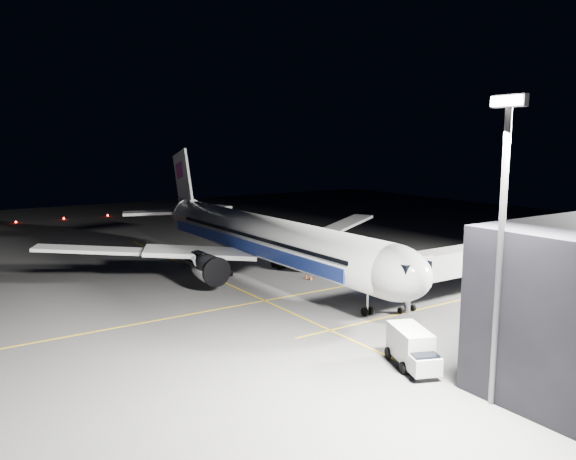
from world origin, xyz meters
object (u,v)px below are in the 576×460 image
at_px(safety_cone_c, 310,277).
at_px(airliner, 260,237).
at_px(floodlight_mast_south, 502,225).
at_px(service_truck, 413,348).
at_px(safety_cone_a, 306,276).
at_px(jet_bridge, 493,255).
at_px(baggage_tug, 302,250).
at_px(safety_cone_b, 348,274).

bearing_deg(safety_cone_c, airliner, -146.69).
bearing_deg(floodlight_mast_south, service_truck, 179.50).
xyz_separation_m(safety_cone_a, safety_cone_c, (1.02, 0.00, 0.07)).
bearing_deg(jet_bridge, floodlight_mast_south, -53.21).
xyz_separation_m(jet_bridge, safety_cone_a, (-18.01, -14.06, -4.32)).
relative_size(service_truck, baggage_tug, 2.85).
bearing_deg(baggage_tug, safety_cone_a, -39.29).
bearing_deg(floodlight_mast_south, safety_cone_b, 155.44).
relative_size(service_truck, safety_cone_a, 12.35).
relative_size(safety_cone_b, safety_cone_c, 0.80).
height_order(service_truck, baggage_tug, service_truck).
relative_size(service_truck, safety_cone_c, 9.58).
distance_m(jet_bridge, safety_cone_c, 22.46).
xyz_separation_m(jet_bridge, baggage_tug, (-30.96, -5.52, -3.89)).
height_order(floodlight_mast_south, baggage_tug, floodlight_mast_south).
xyz_separation_m(service_truck, safety_cone_a, (-28.57, 9.95, -1.37)).
xyz_separation_m(floodlight_mast_south, baggage_tug, (-48.96, 18.55, -11.67)).
height_order(floodlight_mast_south, safety_cone_a, floodlight_mast_south).
distance_m(service_truck, safety_cone_c, 29.32).
bearing_deg(baggage_tug, service_truck, -29.91).
height_order(safety_cone_a, safety_cone_c, safety_cone_c).
bearing_deg(airliner, service_truck, -10.03).
distance_m(airliner, baggage_tug, 15.47).
relative_size(airliner, jet_bridge, 1.79).
bearing_deg(jet_bridge, service_truck, -66.26).
bearing_deg(safety_cone_c, floodlight_mast_south, -15.97).
xyz_separation_m(jet_bridge, service_truck, (10.56, -24.01, -2.96)).
bearing_deg(jet_bridge, safety_cone_b, -151.93).
distance_m(jet_bridge, safety_cone_b, 18.64).
bearing_deg(safety_cone_b, airliner, -126.62).
bearing_deg(floodlight_mast_south, jet_bridge, 126.79).
relative_size(baggage_tug, safety_cone_b, 4.20).
xyz_separation_m(jet_bridge, safety_cone_c, (-16.99, -14.06, -4.25)).
bearing_deg(floodlight_mast_south, airliner, 171.67).
relative_size(floodlight_mast_south, baggage_tug, 9.27).
bearing_deg(safety_cone_b, baggage_tug, 168.62).
height_order(jet_bridge, service_truck, jet_bridge).
height_order(safety_cone_a, safety_cone_b, safety_cone_b).
height_order(floodlight_mast_south, safety_cone_c, floodlight_mast_south).
bearing_deg(airliner, safety_cone_c, 33.31).
distance_m(airliner, service_truck, 34.34).
xyz_separation_m(airliner, floodlight_mast_south, (41.08, -6.01, 7.21)).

